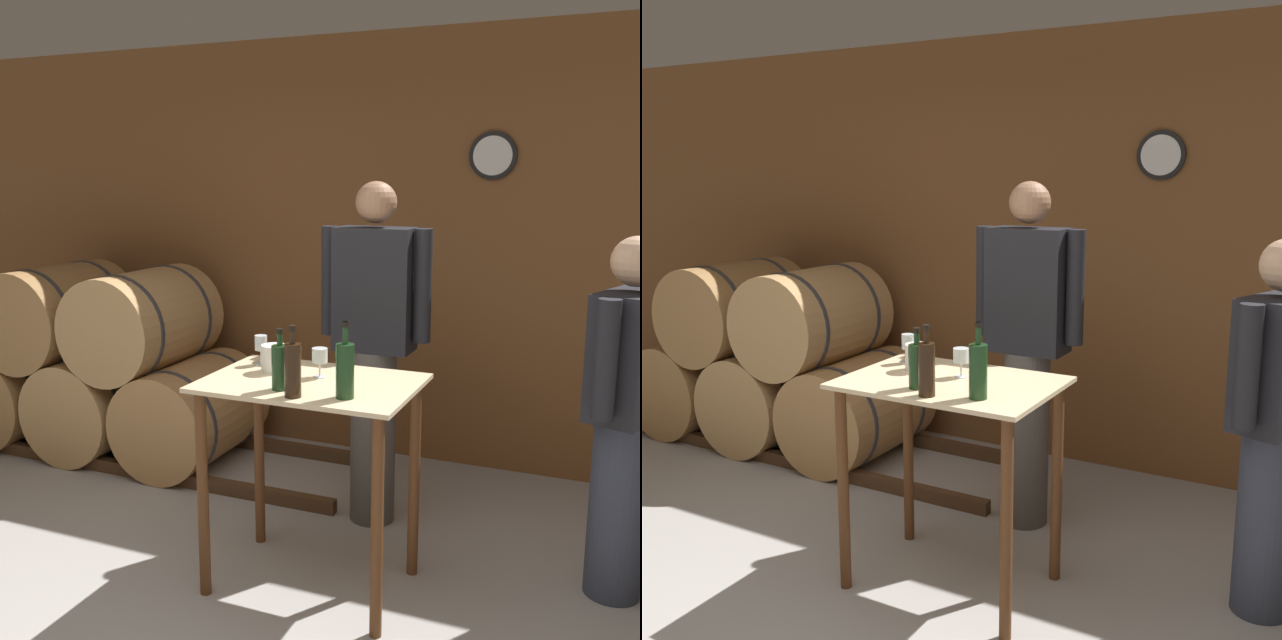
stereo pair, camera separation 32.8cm
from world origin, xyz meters
TOP-DOWN VIEW (x-y plane):
  - back_wall at (0.00, 2.61)m, footprint 8.40×0.08m
  - barrel_rack at (-1.91, 1.94)m, footprint 3.66×0.89m
  - tasting_table at (0.08, 0.89)m, footprint 0.92×0.65m
  - wine_bottle_far_left at (0.01, 0.72)m, footprint 0.07×0.07m
  - wine_bottle_left at (0.11, 0.64)m, footprint 0.07×0.07m
  - wine_bottle_center at (0.30, 0.71)m, footprint 0.07×0.07m
  - wine_glass_near_left at (-0.25, 1.06)m, footprint 0.06×0.06m
  - wine_glass_near_center at (0.09, 0.96)m, footprint 0.07×0.07m
  - ice_bucket at (-0.14, 0.97)m, footprint 0.12×0.12m
  - person_host at (1.34, 1.34)m, footprint 0.34×0.56m
  - person_visitor_with_scarf at (0.11, 1.62)m, footprint 0.59×0.24m

SIDE VIEW (x-z plane):
  - barrel_rack at x=-1.91m, z-range -0.07..1.17m
  - tasting_table at x=0.08m, z-range 0.26..1.22m
  - person_host at x=1.34m, z-range 0.04..1.63m
  - person_visitor_with_scarf at x=0.11m, z-range 0.06..1.86m
  - ice_bucket at x=-0.14m, z-range 0.96..1.08m
  - wine_glass_near_center at x=0.09m, z-range 0.99..1.12m
  - wine_glass_near_left at x=-0.25m, z-range 0.99..1.13m
  - wine_bottle_far_left at x=0.01m, z-range 0.93..1.19m
  - wine_bottle_left at x=0.11m, z-range 0.93..1.22m
  - wine_bottle_center at x=0.30m, z-range 0.92..1.23m
  - back_wall at x=0.00m, z-range 0.00..2.70m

